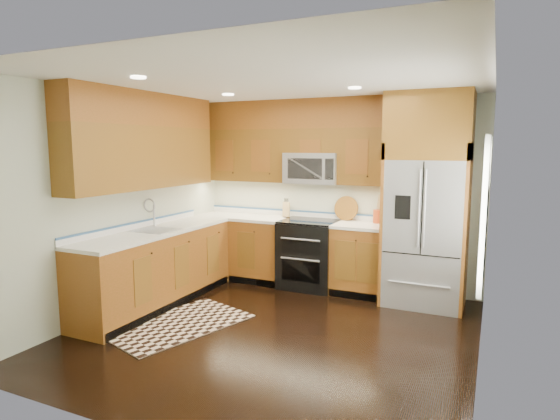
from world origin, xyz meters
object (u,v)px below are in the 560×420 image
at_px(range, 309,254).
at_px(rug, 178,324).
at_px(refrigerator, 427,200).
at_px(utensil_crock, 378,213).
at_px(knife_block, 286,209).

xyz_separation_m(range, rug, (-0.81, -1.91, -0.46)).
relative_size(refrigerator, utensil_crock, 6.83).
height_order(range, knife_block, knife_block).
height_order(refrigerator, knife_block, refrigerator).
distance_m(range, utensil_crock, 1.11).
height_order(range, utensil_crock, utensil_crock).
relative_size(range, knife_block, 3.48).
height_order(range, refrigerator, refrigerator).
bearing_deg(range, rug, -112.97).
xyz_separation_m(knife_block, utensil_crock, (1.34, 0.01, 0.02)).
relative_size(knife_block, utensil_crock, 0.71).
distance_m(rug, knife_block, 2.39).
bearing_deg(range, utensil_crock, 13.33).
height_order(refrigerator, utensil_crock, refrigerator).
bearing_deg(refrigerator, utensil_crock, 158.77).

